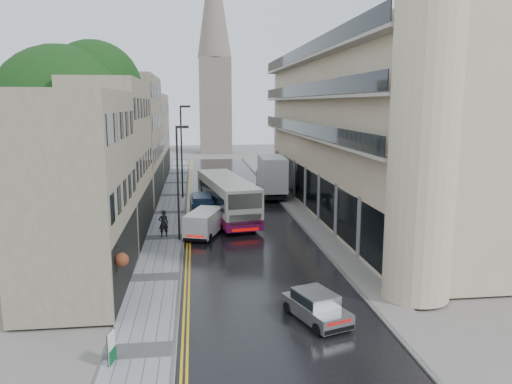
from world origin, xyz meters
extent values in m
plane|color=slate|center=(0.00, 0.00, 0.00)|extent=(200.00, 200.00, 0.00)
cube|color=black|center=(0.00, 27.50, 0.01)|extent=(9.00, 85.00, 0.02)
cube|color=gray|center=(-5.85, 27.50, 0.06)|extent=(2.70, 85.00, 0.12)
cube|color=slate|center=(5.40, 27.50, 0.06)|extent=(1.80, 85.00, 0.12)
imported|color=black|center=(-5.91, 19.35, 1.09)|extent=(0.81, 0.66, 1.93)
camera|label=1|loc=(-3.60, -15.65, 9.50)|focal=35.00mm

